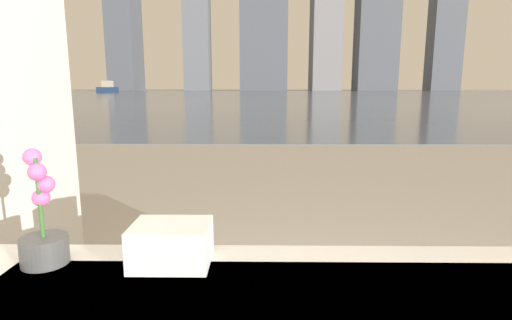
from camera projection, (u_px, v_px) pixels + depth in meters
potted_orchid at (43, 231)px, 1.15m from camera, size 0.13×0.13×0.34m
towel_stack at (171, 244)px, 1.15m from camera, size 0.22×0.17×0.12m
harbor_water at (261, 94)px, 61.30m from camera, size 180.00×110.00×0.01m
harbor_boat_0 at (43, 91)px, 44.03m from camera, size 3.35×4.16×1.52m
harbor_boat_2 at (108, 88)px, 73.62m from camera, size 2.08×5.71×2.13m
skyline_tower_3 at (326, 16)px, 112.44m from camera, size 8.11×10.76×41.29m
skyline_tower_4 at (377, 32)px, 113.06m from camera, size 11.28×8.28×32.51m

